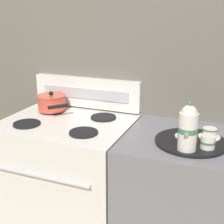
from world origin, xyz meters
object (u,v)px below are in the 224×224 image
(stove, at_px, (69,188))
(serving_tray, at_px, (191,142))
(saucepan, at_px, (52,102))
(teacup_left, at_px, (186,132))
(teapot, at_px, (188,128))
(teacup_right, at_px, (210,133))
(creamer_jug, at_px, (208,142))

(stove, height_order, serving_tray, serving_tray)
(saucepan, xyz_separation_m, teacup_left, (0.89, -0.15, -0.02))
(stove, bearing_deg, teapot, -12.79)
(teacup_right, bearing_deg, saucepan, 173.85)
(saucepan, bearing_deg, creamer_jug, -13.84)
(serving_tray, bearing_deg, saucepan, 168.65)
(serving_tray, height_order, teapot, teapot)
(stove, xyz_separation_m, serving_tray, (0.74, -0.05, 0.46))
(serving_tray, xyz_separation_m, teapot, (-0.00, -0.12, 0.12))
(saucepan, distance_m, teacup_left, 0.91)
(saucepan, distance_m, teapot, 0.97)
(serving_tray, xyz_separation_m, teacup_left, (-0.03, 0.04, 0.03))
(teacup_left, height_order, creamer_jug, creamer_jug)
(saucepan, relative_size, teacup_right, 2.29)
(saucepan, distance_m, creamer_jug, 1.04)
(serving_tray, relative_size, teapot, 1.53)
(teacup_right, bearing_deg, stove, -178.16)
(saucepan, xyz_separation_m, serving_tray, (0.92, -0.19, -0.06))
(teapot, bearing_deg, saucepan, 161.81)
(stove, distance_m, teacup_right, 0.96)
(teacup_left, bearing_deg, creamer_jug, -40.99)
(teacup_left, bearing_deg, stove, 178.95)
(stove, xyz_separation_m, saucepan, (-0.18, 0.13, 0.52))
(teacup_right, bearing_deg, teacup_left, -160.65)
(serving_tray, bearing_deg, creamer_jug, -36.66)
(serving_tray, relative_size, teacup_left, 3.20)
(teacup_left, xyz_separation_m, creamer_jug, (0.12, -0.10, 0.01))
(teapot, distance_m, teacup_left, 0.18)
(stove, bearing_deg, serving_tray, -3.91)
(teapot, distance_m, creamer_jug, 0.13)
(teacup_left, xyz_separation_m, teacup_right, (0.11, 0.04, 0.00))
(saucepan, height_order, teacup_right, saucepan)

